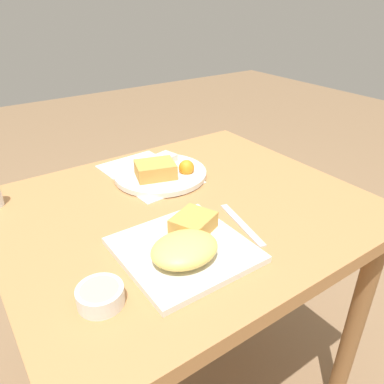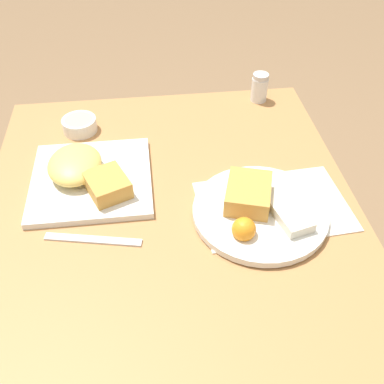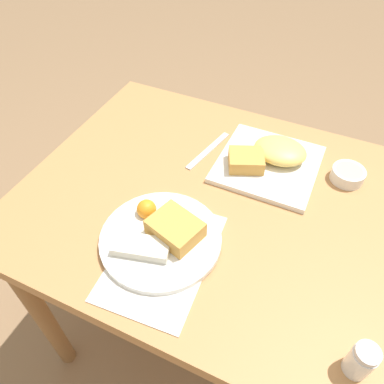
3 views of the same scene
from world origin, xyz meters
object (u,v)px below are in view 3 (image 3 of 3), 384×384
at_px(sauce_ramekin, 348,175).
at_px(butter_knife, 208,150).
at_px(plate_oval_far, 162,235).
at_px(salt_shaker, 360,362).
at_px(plate_square_near, 270,159).

bearing_deg(sauce_ramekin, butter_knife, 7.06).
xyz_separation_m(plate_oval_far, salt_shaker, (-0.41, 0.10, 0.01)).
relative_size(plate_oval_far, salt_shaker, 3.50).
xyz_separation_m(plate_oval_far, sauce_ramekin, (-0.33, -0.36, -0.00)).
bearing_deg(butter_knife, plate_square_near, 107.73).
xyz_separation_m(plate_oval_far, butter_knife, (0.03, -0.31, -0.02)).
distance_m(plate_oval_far, sauce_ramekin, 0.48).
bearing_deg(plate_oval_far, plate_square_near, -112.65).
distance_m(plate_square_near, plate_oval_far, 0.36).
distance_m(plate_oval_far, butter_knife, 0.31).
height_order(plate_square_near, butter_knife, plate_square_near).
height_order(sauce_ramekin, salt_shaker, salt_shaker).
bearing_deg(sauce_ramekin, plate_oval_far, 47.42).
bearing_deg(plate_oval_far, sauce_ramekin, -132.58).
distance_m(sauce_ramekin, butter_knife, 0.36).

